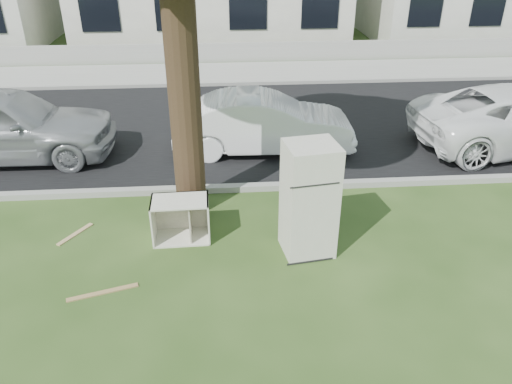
{
  "coord_description": "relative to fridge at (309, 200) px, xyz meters",
  "views": [
    {
      "loc": [
        0.17,
        -6.22,
        4.72
      ],
      "look_at": [
        0.69,
        0.6,
        0.97
      ],
      "focal_mm": 35.0,
      "sensor_mm": 36.0,
      "label": 1
    }
  ],
  "objects": [
    {
      "name": "kerb_near",
      "position": [
        -1.5,
        2.08,
        -0.92
      ],
      "size": [
        120.0,
        0.18,
        0.12
      ],
      "primitive_type": "cube",
      "color": "gray",
      "rests_on": "ground"
    },
    {
      "name": "plank_a",
      "position": [
        -3.1,
        -0.85,
        -0.91
      ],
      "size": [
        0.99,
        0.36,
        0.02
      ],
      "primitive_type": "cube",
      "rotation": [
        0.0,
        0.0,
        0.28
      ],
      "color": "#9B7C4B",
      "rests_on": "ground"
    },
    {
      "name": "kerb_far",
      "position": [
        -1.5,
        9.18,
        -0.92
      ],
      "size": [
        120.0,
        0.18,
        0.12
      ],
      "primitive_type": "cube",
      "color": "gray",
      "rests_on": "ground"
    },
    {
      "name": "car_left",
      "position": [
        -6.02,
        4.01,
        -0.12
      ],
      "size": [
        4.72,
        1.94,
        1.6
      ],
      "primitive_type": "imported",
      "rotation": [
        0.0,
        0.0,
        1.56
      ],
      "color": "#989A9E",
      "rests_on": "ground"
    },
    {
      "name": "low_wall",
      "position": [
        -1.5,
        12.23,
        -0.57
      ],
      "size": [
        120.0,
        0.15,
        0.7
      ],
      "primitive_type": "cube",
      "color": "gray",
      "rests_on": "ground"
    },
    {
      "name": "road",
      "position": [
        -1.5,
        5.63,
        -0.92
      ],
      "size": [
        120.0,
        7.0,
        0.01
      ],
      "primitive_type": "cube",
      "color": "black",
      "rests_on": "ground"
    },
    {
      "name": "cabinet",
      "position": [
        -2.03,
        0.49,
        -0.56
      ],
      "size": [
        0.95,
        0.6,
        0.73
      ],
      "primitive_type": "cube",
      "rotation": [
        0.0,
        0.0,
        0.02
      ],
      "color": "beige",
      "rests_on": "ground"
    },
    {
      "name": "ground",
      "position": [
        -1.5,
        -0.37,
        -0.92
      ],
      "size": [
        120.0,
        120.0,
        0.0
      ],
      "primitive_type": "plane",
      "color": "#294217"
    },
    {
      "name": "plank_c",
      "position": [
        -3.86,
        0.72,
        -0.91
      ],
      "size": [
        0.49,
        0.67,
        0.02
      ],
      "primitive_type": "cube",
      "rotation": [
        0.0,
        0.0,
        0.99
      ],
      "color": "tan",
      "rests_on": "ground"
    },
    {
      "name": "fridge",
      "position": [
        0.0,
        0.0,
        0.0
      ],
      "size": [
        0.86,
        0.81,
        1.85
      ],
      "primitive_type": "cube",
      "rotation": [
        0.0,
        0.0,
        0.15
      ],
      "color": "silver",
      "rests_on": "ground"
    },
    {
      "name": "sidewalk",
      "position": [
        -1.5,
        10.63,
        -0.92
      ],
      "size": [
        120.0,
        2.8,
        0.01
      ],
      "primitive_type": "cube",
      "color": "gray",
      "rests_on": "ground"
    },
    {
      "name": "car_center",
      "position": [
        -0.34,
        4.01,
        -0.26
      ],
      "size": [
        4.08,
        1.56,
        1.33
      ],
      "primitive_type": "imported",
      "rotation": [
        0.0,
        0.0,
        1.53
      ],
      "color": "white",
      "rests_on": "ground"
    }
  ]
}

